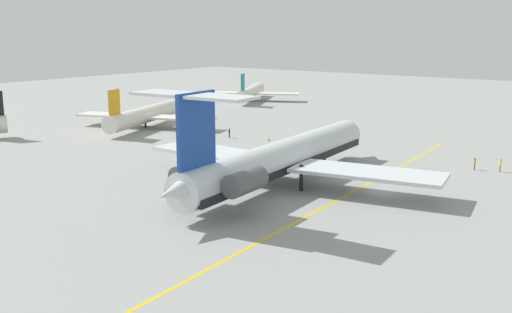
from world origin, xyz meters
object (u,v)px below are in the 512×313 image
Objects in this scene: ground_crew_near_nose at (229,132)px; ground_crew_portside at (475,162)px; airliner_mid_right at (147,114)px; ground_crew_near_tail at (500,163)px; main_jetliner at (277,159)px; airliner_far_right at (252,92)px; safety_cone_nose at (269,139)px.

ground_crew_near_nose is 1.06× the size of ground_crew_portside.
ground_crew_near_tail is at bearing -108.11° from airliner_mid_right.
ground_crew_portside is (23.34, -16.53, -2.47)m from main_jetliner.
airliner_mid_right reaches higher than airliner_far_right.
ground_crew_near_tail is at bearing -89.92° from safety_cone_nose.
main_jetliner is 25.19× the size of ground_crew_near_nose.
airliner_mid_right is (22.15, 46.10, -1.02)m from main_jetliner.
ground_crew_portside reaches higher than safety_cone_nose.
main_jetliner reaches higher than airliner_mid_right.
ground_crew_near_tail reaches higher than ground_crew_near_nose.
airliner_far_right is 13.86× the size of ground_crew_near_tail.
airliner_far_right is 14.39× the size of ground_crew_near_nose.
ground_crew_near_tail is 38.01m from safety_cone_nose.
airliner_far_right is at bearing -60.94° from ground_crew_near_nose.
safety_cone_nose is at bearing 173.63° from ground_crew_portside.
main_jetliner is 30.54m from safety_cone_nose.
airliner_far_right reaches higher than safety_cone_nose.
main_jetliner is 89.42m from airliner_far_right.
airliner_mid_right is at bearing 166.76° from ground_crew_near_tail.
airliner_mid_right is at bearing 176.09° from ground_crew_portside.
airliner_mid_right is at bearing 59.83° from main_jetliner.
ground_crew_near_tail reaches higher than safety_cone_nose.
safety_cone_nose is at bearing -170.18° from ground_crew_near_nose.
main_jetliner reaches higher than safety_cone_nose.
ground_crew_near_tail is (-45.27, -75.87, -1.18)m from airliner_far_right.
airliner_far_right is 56.18m from ground_crew_near_nose.
airliner_mid_right reaches higher than ground_crew_near_nose.
main_jetliner reaches higher than ground_crew_near_nose.
airliner_mid_right is 62.65m from ground_crew_portside.
airliner_far_right reaches higher than ground_crew_portside.
main_jetliner is at bearing -167.11° from airliner_far_right.
ground_crew_portside is (-46.16, -72.76, -1.29)m from airliner_far_right.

